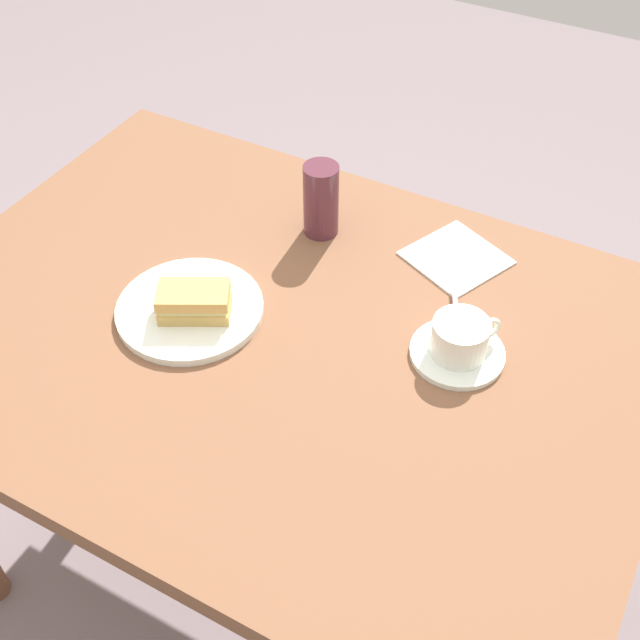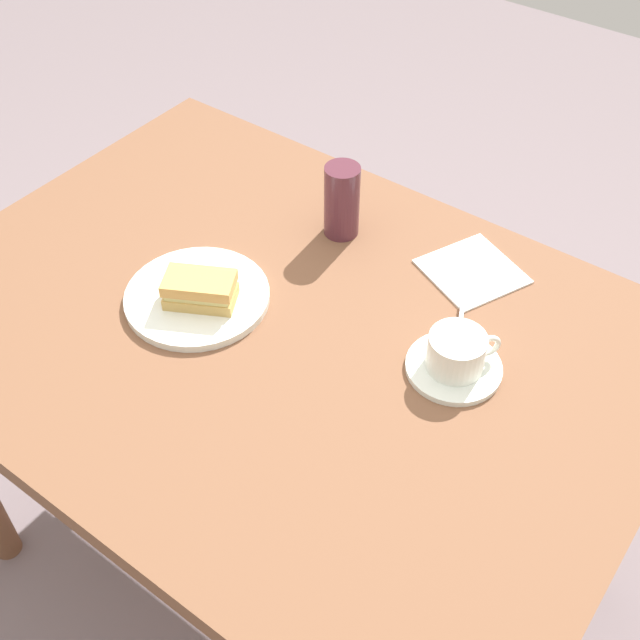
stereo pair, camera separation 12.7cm
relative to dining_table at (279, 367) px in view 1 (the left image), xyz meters
The scene contains 9 objects.
ground_plane 0.67m from the dining_table, ahead, with size 6.00×6.00×0.00m, color slate.
dining_table is the anchor object (origin of this frame).
sandwich_plate 0.18m from the dining_table, 165.84° to the right, with size 0.24×0.24×0.01m, color white.
sandwich_front 0.19m from the dining_table, 160.81° to the right, with size 0.13×0.11×0.05m.
coffee_saucer 0.31m from the dining_table, 16.54° to the left, with size 0.15×0.15×0.01m, color white.
coffee_cup 0.32m from the dining_table, 16.71° to the left, with size 0.09×0.10×0.06m.
spoon 0.31m from the dining_table, 32.24° to the left, with size 0.05×0.09×0.01m.
napkin 0.37m from the dining_table, 57.22° to the left, with size 0.15×0.15×0.00m, color white.
drinking_glass 0.31m from the dining_table, 102.35° to the left, with size 0.06×0.06×0.14m, color #532833.
Camera 1 is at (0.49, -0.76, 1.69)m, focal length 45.01 mm.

